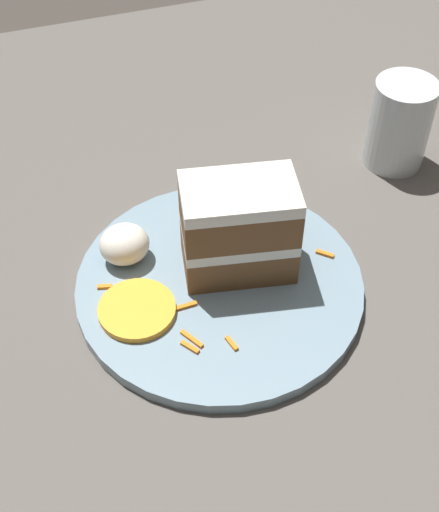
{
  "coord_description": "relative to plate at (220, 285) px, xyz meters",
  "views": [
    {
      "loc": [
        0.16,
        0.43,
        0.55
      ],
      "look_at": [
        0.02,
        0.01,
        0.08
      ],
      "focal_mm": 50.0,
      "sensor_mm": 36.0,
      "label": 1
    }
  ],
  "objects": [
    {
      "name": "cake_slice",
      "position": [
        -0.02,
        -0.02,
        0.05
      ],
      "size": [
        0.11,
        0.08,
        0.1
      ],
      "rotation": [
        0.0,
        0.0,
        4.53
      ],
      "color": "brown",
      "rests_on": "plate"
    },
    {
      "name": "drinking_glass",
      "position": [
        -0.25,
        -0.12,
        0.04
      ],
      "size": [
        0.07,
        0.07,
        0.1
      ],
      "color": "silver",
      "rests_on": "dining_table"
    },
    {
      "name": "cream_dollop",
      "position": [
        0.08,
        -0.06,
        0.03
      ],
      "size": [
        0.05,
        0.04,
        0.04
      ],
      "primitive_type": "ellipsoid",
      "color": "white",
      "rests_on": "plate"
    },
    {
      "name": "carrot_shreds_scatter",
      "position": [
        0.02,
        0.03,
        0.01
      ],
      "size": [
        0.22,
        0.11,
        0.0
      ],
      "color": "orange",
      "rests_on": "plate"
    },
    {
      "name": "plate",
      "position": [
        0.0,
        0.0,
        0.0
      ],
      "size": [
        0.27,
        0.27,
        0.01
      ],
      "primitive_type": "cylinder",
      "color": "gray",
      "rests_on": "dining_table"
    },
    {
      "name": "ground_plane",
      "position": [
        -0.02,
        -0.01,
        -0.04
      ],
      "size": [
        6.0,
        6.0,
        0.0
      ],
      "primitive_type": "plane",
      "color": "#38332D",
      "rests_on": "ground"
    },
    {
      "name": "dining_table",
      "position": [
        -0.02,
        -0.01,
        -0.03
      ],
      "size": [
        1.26,
        1.06,
        0.04
      ],
      "primitive_type": "cube",
      "color": "#56514C",
      "rests_on": "ground"
    },
    {
      "name": "orange_garnish",
      "position": [
        0.08,
        0.01,
        0.01
      ],
      "size": [
        0.07,
        0.07,
        0.01
      ],
      "primitive_type": "cylinder",
      "color": "orange",
      "rests_on": "plate"
    }
  ]
}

